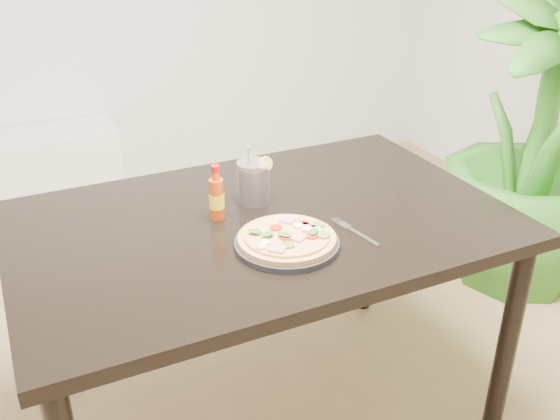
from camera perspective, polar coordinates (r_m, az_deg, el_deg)
name	(u,v)px	position (r m, az deg, el deg)	size (l,w,h in m)	color
dining_table	(262,243)	(1.83, -1.63, -3.05)	(1.40, 0.90, 0.75)	black
plate	(287,244)	(1.64, 0.63, -3.11)	(0.28, 0.28, 0.02)	black
pizza	(288,237)	(1.63, 0.71, -2.50)	(0.26, 0.26, 0.03)	tan
hot_sauce_bottle	(217,198)	(1.77, -5.80, 1.14)	(0.05, 0.05, 0.16)	#CB3E0B
cola_cup	(253,183)	(1.86, -2.45, 2.49)	(0.10, 0.10, 0.19)	black
fork	(354,231)	(1.72, 6.75, -1.91)	(0.05, 0.19, 0.00)	silver
houseplant	(536,142)	(2.85, 22.36, 5.77)	(0.73, 0.73, 1.31)	#327F21
plant_pot	(514,253)	(3.06, 20.62, -3.73)	(0.28, 0.28, 0.22)	brown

